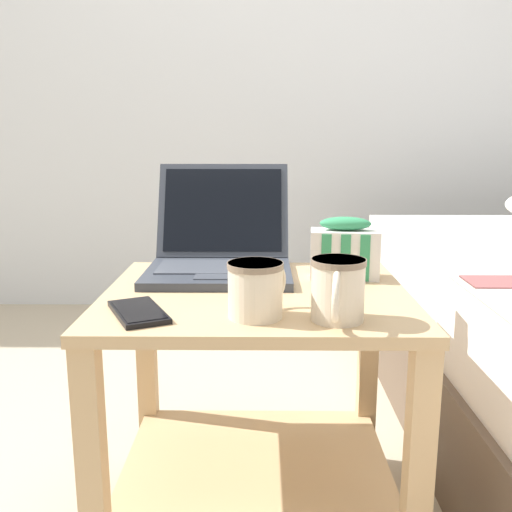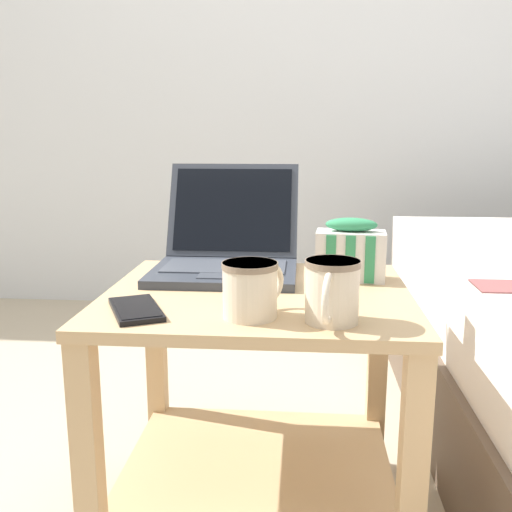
% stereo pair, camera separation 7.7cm
% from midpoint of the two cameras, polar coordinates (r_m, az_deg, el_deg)
% --- Properties ---
extents(back_wall, '(8.00, 0.05, 2.50)m').
position_cam_midpoint_polar(back_wall, '(2.75, 3.97, 21.03)').
color(back_wall, silver).
rests_on(back_wall, ground_plane).
extents(bedside_table, '(0.60, 0.52, 0.52)m').
position_cam_midpoint_polar(bedside_table, '(1.19, 2.06, -12.18)').
color(bedside_table, tan).
rests_on(bedside_table, ground_plane).
extents(laptop, '(0.31, 0.34, 0.23)m').
position_cam_midpoint_polar(laptop, '(1.29, -1.20, 0.55)').
color(laptop, '#333842').
rests_on(laptop, bedside_table).
extents(mug_front_left, '(0.11, 0.12, 0.10)m').
position_cam_midpoint_polar(mug_front_left, '(0.96, 1.53, -3.09)').
color(mug_front_left, beige).
rests_on(mug_front_left, bedside_table).
extents(mug_front_right, '(0.09, 0.14, 0.10)m').
position_cam_midpoint_polar(mug_front_right, '(0.94, 9.94, -3.25)').
color(mug_front_right, beige).
rests_on(mug_front_right, bedside_table).
extents(snack_bag, '(0.15, 0.09, 0.13)m').
position_cam_midpoint_polar(snack_bag, '(1.23, 11.20, 0.37)').
color(snack_bag, silver).
rests_on(snack_bag, bedside_table).
extents(cell_phone, '(0.13, 0.17, 0.01)m').
position_cam_midpoint_polar(cell_phone, '(1.01, -9.81, -5.27)').
color(cell_phone, black).
rests_on(cell_phone, bedside_table).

